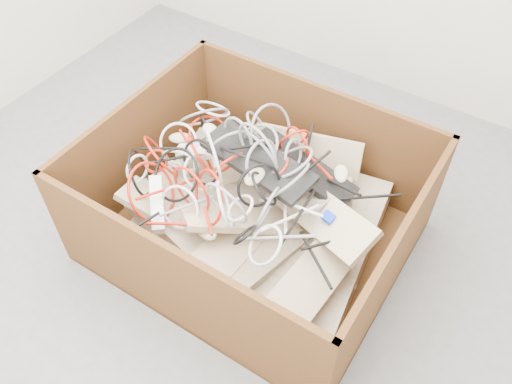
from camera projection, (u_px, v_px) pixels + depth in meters
The scene contains 8 objects.
ground at pixel (203, 242), 2.38m from camera, with size 3.00×3.00×0.00m, color #565659.
cardboard_box at pixel (250, 219), 2.29m from camera, with size 1.23×1.03×0.54m.
keyboard_pile at pixel (268, 205), 2.15m from camera, with size 1.04×0.90×0.40m.
mice_scatter at pixel (238, 168), 2.17m from camera, with size 0.81×0.63×0.19m.
power_strip_left at pixel (215, 150), 2.23m from camera, with size 0.33×0.06×0.04m, color white.
power_strip_right at pixel (157, 204), 2.09m from camera, with size 0.25×0.05×0.04m, color white.
vga_plug at pixel (328, 217), 2.01m from camera, with size 0.04×0.04×0.02m, color #0E2BD3.
cable_tangle at pixel (225, 164), 2.13m from camera, with size 1.08×0.83×0.44m.
Camera 1 is at (0.97, -1.07, 1.92)m, focal length 37.63 mm.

